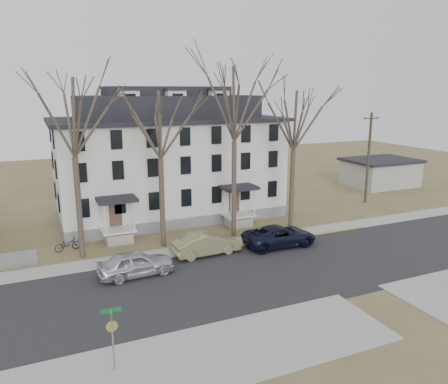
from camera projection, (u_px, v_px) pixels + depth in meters
name	position (u px, v px, depth m)	size (l,w,h in m)	color
ground	(286.00, 285.00, 26.99)	(120.00, 120.00, 0.00)	brown
main_road	(270.00, 273.00, 28.78)	(120.00, 10.00, 0.04)	#27272A
far_sidewalk	(232.00, 244.00, 34.12)	(120.00, 2.00, 0.08)	#A09F97
near_sidewalk_left	(191.00, 361.00, 19.40)	(20.00, 5.00, 0.08)	#A09F97
yellow_curb	(293.00, 239.00, 35.28)	(14.00, 0.25, 0.06)	gold
boarding_house	(168.00, 159.00, 40.97)	(20.80, 12.36, 12.05)	slate
distant_building	(380.00, 172.00, 54.63)	(8.50, 6.50, 3.35)	#A09F97
tree_far_left	(71.00, 112.00, 29.04)	(8.40, 8.40, 13.72)	#473B31
tree_mid_left	(159.00, 120.00, 31.56)	(7.80, 7.80, 12.74)	#473B31
tree_center	(234.00, 99.00, 33.58)	(9.00, 9.00, 14.70)	#473B31
tree_mid_right	(294.00, 116.00, 36.08)	(7.80, 7.80, 12.74)	#473B31
utility_pole_far	(368.00, 157.00, 45.60)	(2.00, 0.28, 9.50)	#3D3023
car_silver	(136.00, 264.00, 28.07)	(1.96, 4.87, 1.66)	silver
car_tan	(206.00, 244.00, 31.70)	(1.75, 5.01, 1.65)	#817A53
car_navy	(280.00, 236.00, 33.47)	(2.64, 5.72, 1.59)	black
bicycle_left	(67.00, 245.00, 32.50)	(0.66, 1.90, 1.00)	black
street_sign	(112.00, 331.00, 18.28)	(0.84, 0.84, 2.95)	gray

